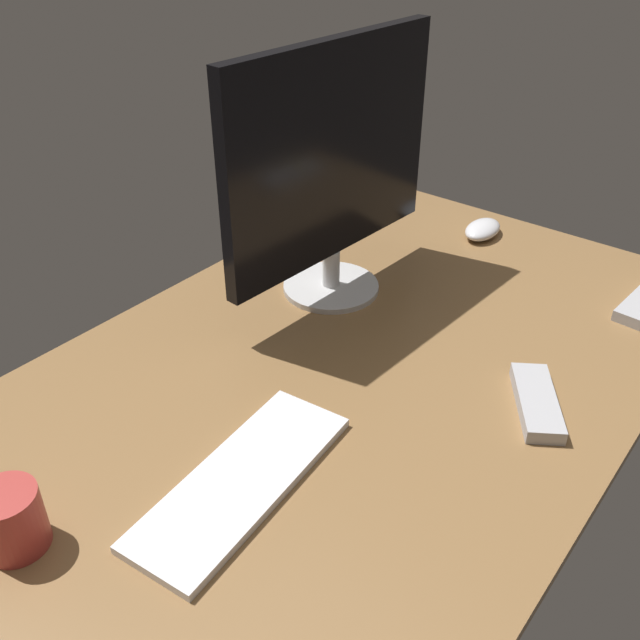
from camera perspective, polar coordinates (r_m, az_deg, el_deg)
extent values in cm
cube|color=olive|center=(113.89, 1.98, -4.56)|extent=(140.00, 84.00, 2.00)
cylinder|color=silver|center=(134.24, 0.90, 2.73)|extent=(18.19, 18.19, 1.09)
cylinder|color=silver|center=(132.19, 0.91, 4.26)|extent=(3.25, 3.25, 7.16)
cube|color=black|center=(122.87, 1.00, 13.39)|extent=(49.33, 5.76, 37.48)
cube|color=white|center=(95.20, -6.35, -12.79)|extent=(35.58, 15.64, 1.29)
ellipsoid|color=silver|center=(157.71, 13.06, 7.18)|extent=(11.34, 7.20, 3.14)
cube|color=#B7B7BC|center=(110.36, 17.18, -6.37)|extent=(16.59, 13.59, 2.24)
cylinder|color=#B23833|center=(92.88, -23.78, -14.62)|extent=(7.73, 7.73, 8.36)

